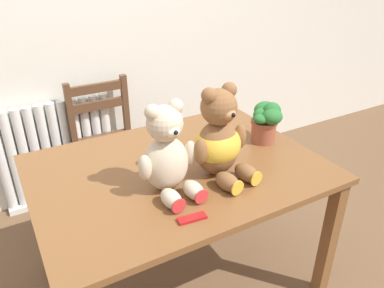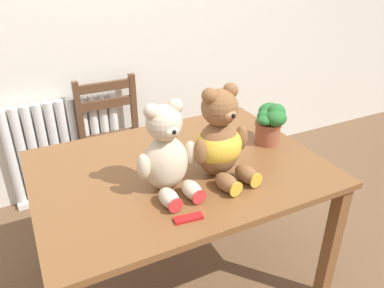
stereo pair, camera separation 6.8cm
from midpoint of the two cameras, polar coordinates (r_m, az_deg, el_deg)
name	(u,v)px [view 1 (the left image)]	position (r m, az deg, el deg)	size (l,w,h in m)	color
wall_back	(92,6)	(2.62, -15.82, 19.53)	(8.00, 0.04, 2.60)	silver
radiator	(59,157)	(2.78, -20.25, -1.89)	(0.78, 0.10, 0.74)	white
dining_table	(178,183)	(1.79, -3.23, -5.91)	(1.31, 0.97, 0.73)	brown
wooden_chair_behind	(109,145)	(2.59, -13.24, -0.15)	(0.42, 0.45, 0.87)	brown
teddy_bear_left	(167,154)	(1.51, -5.06, -1.58)	(0.27, 0.28, 0.39)	beige
teddy_bear_right	(219,140)	(1.62, 2.95, 0.53)	(0.29, 0.32, 0.41)	brown
potted_plant	(266,120)	(1.95, 10.23, 3.61)	(0.17, 0.18, 0.21)	#9E5138
chocolate_bar	(192,218)	(1.43, -1.38, -11.25)	(0.11, 0.04, 0.01)	red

